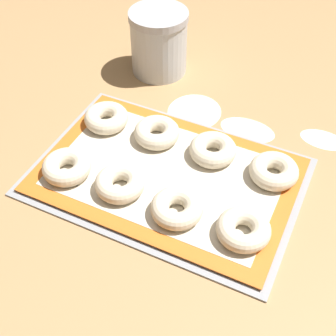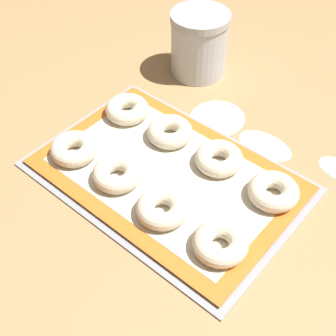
{
  "view_description": "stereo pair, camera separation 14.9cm",
  "coord_description": "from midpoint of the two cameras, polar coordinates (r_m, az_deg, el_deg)",
  "views": [
    {
      "loc": [
        0.25,
        -0.5,
        0.63
      ],
      "look_at": [
        0.0,
        0.02,
        0.03
      ],
      "focal_mm": 50.0,
      "sensor_mm": 36.0,
      "label": 1
    },
    {
      "loc": [
        0.38,
        -0.42,
        0.63
      ],
      "look_at": [
        0.0,
        0.02,
        0.03
      ],
      "focal_mm": 50.0,
      "sensor_mm": 36.0,
      "label": 2
    }
  ],
  "objects": [
    {
      "name": "bagel_front_far_right",
      "position": [
        0.74,
        12.22,
        -9.57
      ],
      "size": [
        0.09,
        0.09,
        0.03
      ],
      "color": "beige",
      "rests_on": "baking_mat"
    },
    {
      "name": "ground_plane",
      "position": [
        0.84,
        4.19,
        -2.31
      ],
      "size": [
        2.8,
        2.8,
        0.0
      ],
      "primitive_type": "plane",
      "color": "#A87F51"
    },
    {
      "name": "bagel_front_mid_right",
      "position": [
        0.77,
        4.85,
        -5.48
      ],
      "size": [
        0.09,
        0.09,
        0.03
      ],
      "color": "beige",
      "rests_on": "baking_mat"
    },
    {
      "name": "bagel_back_far_right",
      "position": [
        0.83,
        17.84,
        -3.26
      ],
      "size": [
        0.09,
        0.09,
        0.03
      ],
      "color": "beige",
      "rests_on": "baking_mat"
    },
    {
      "name": "bagel_front_mid_left",
      "position": [
        0.82,
        -1.11,
        -1.2
      ],
      "size": [
        0.09,
        0.09,
        0.03
      ],
      "color": "beige",
      "rests_on": "baking_mat"
    },
    {
      "name": "flour_canister",
      "position": [
        1.07,
        7.92,
        14.51
      ],
      "size": [
        0.13,
        0.13,
        0.14
      ],
      "color": "silver",
      "rests_on": "ground_plane"
    },
    {
      "name": "bagel_back_mid_left",
      "position": [
        0.9,
        4.96,
        4.03
      ],
      "size": [
        0.09,
        0.09,
        0.03
      ],
      "color": "beige",
      "rests_on": "baking_mat"
    },
    {
      "name": "baking_tray",
      "position": [
        0.85,
        5.02,
        -1.54
      ],
      "size": [
        0.48,
        0.32,
        0.01
      ],
      "color": "#93969B",
      "rests_on": "ground_plane"
    },
    {
      "name": "bagel_front_far_left",
      "position": [
        0.87,
        -6.67,
        1.89
      ],
      "size": [
        0.09,
        0.09,
        0.03
      ],
      "color": "beige",
      "rests_on": "baking_mat"
    },
    {
      "name": "bagel_back_far_left",
      "position": [
        0.95,
        -0.55,
        6.81
      ],
      "size": [
        0.09,
        0.09,
        0.03
      ],
      "color": "beige",
      "rests_on": "baking_mat"
    },
    {
      "name": "flour_patch_near",
      "position": [
        0.98,
        10.41,
        5.72
      ],
      "size": [
        0.11,
        0.12,
        0.0
      ],
      "color": "white",
      "rests_on": "ground_plane"
    },
    {
      "name": "flour_patch_far",
      "position": [
        0.94,
        16.23,
        2.32
      ],
      "size": [
        0.11,
        0.07,
        0.0
      ],
      "color": "white",
      "rests_on": "ground_plane"
    },
    {
      "name": "bagel_back_mid_right",
      "position": [
        0.86,
        11.17,
        0.69
      ],
      "size": [
        0.09,
        0.09,
        0.03
      ],
      "color": "beige",
      "rests_on": "baking_mat"
    },
    {
      "name": "baking_mat",
      "position": [
        0.84,
        5.04,
        -1.3
      ],
      "size": [
        0.45,
        0.3,
        0.0
      ],
      "color": "orange",
      "rests_on": "baking_tray"
    }
  ]
}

